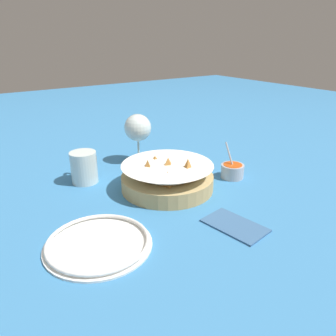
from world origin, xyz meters
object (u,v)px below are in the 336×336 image
(food_basket, at_px, (168,177))
(beer_mug, at_px, (84,168))
(side_plate, at_px, (98,243))
(sauce_cup, at_px, (232,170))
(wine_glass, at_px, (138,129))

(food_basket, relative_size, beer_mug, 2.27)
(side_plate, bearing_deg, beer_mug, -16.84)
(sauce_cup, xyz_separation_m, wine_glass, (0.28, 0.16, 0.09))
(wine_glass, height_order, beer_mug, wine_glass)
(beer_mug, bearing_deg, sauce_cup, -120.43)
(food_basket, xyz_separation_m, side_plate, (-0.14, 0.27, -0.03))
(food_basket, relative_size, wine_glass, 1.57)
(beer_mug, bearing_deg, food_basket, -135.26)
(side_plate, bearing_deg, sauce_cup, -78.57)
(sauce_cup, relative_size, wine_glass, 0.64)
(sauce_cup, height_order, wine_glass, wine_glass)
(sauce_cup, height_order, side_plate, sauce_cup)
(sauce_cup, xyz_separation_m, beer_mug, (0.22, 0.37, 0.02))
(wine_glass, distance_m, beer_mug, 0.23)
(sauce_cup, bearing_deg, beer_mug, 59.57)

